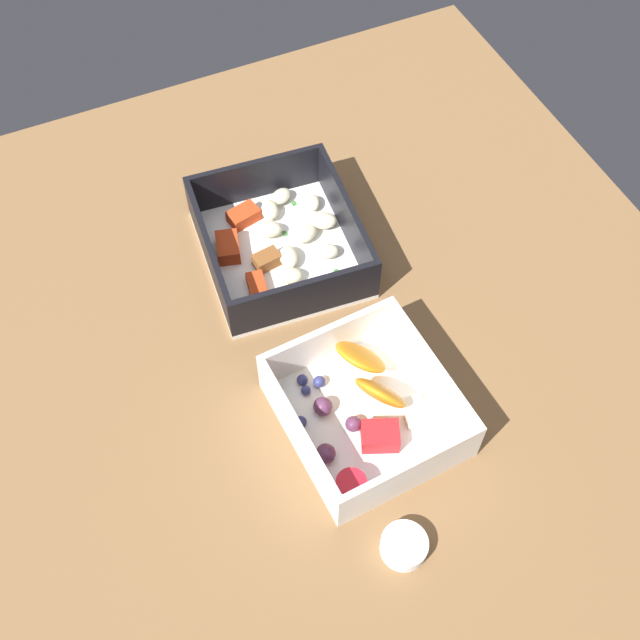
{
  "coord_description": "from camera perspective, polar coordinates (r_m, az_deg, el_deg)",
  "views": [
    {
      "loc": [
        -38.57,
        15.58,
        66.9
      ],
      "look_at": [
        -0.45,
        -1.72,
        4.0
      ],
      "focal_mm": 44.14,
      "sensor_mm": 36.0,
      "label": 1
    }
  ],
  "objects": [
    {
      "name": "table_surface",
      "position": [
        0.78,
        -1.29,
        -1.4
      ],
      "size": [
        80.0,
        80.0,
        2.0
      ],
      "primitive_type": "cube",
      "color": "brown",
      "rests_on": "ground"
    },
    {
      "name": "pasta_container",
      "position": [
        0.82,
        -2.94,
        5.59
      ],
      "size": [
        18.52,
        16.79,
        5.71
      ],
      "rotation": [
        0.0,
        0.0,
        -0.09
      ],
      "color": "white",
      "rests_on": "table_surface"
    },
    {
      "name": "fruit_bowl",
      "position": [
        0.71,
        3.34,
        -6.41
      ],
      "size": [
        16.19,
        14.97,
        5.79
      ],
      "rotation": [
        0.0,
        0.0,
        0.06
      ],
      "color": "white",
      "rests_on": "table_surface"
    },
    {
      "name": "paper_cup_liner",
      "position": [
        0.68,
        6.11,
        -15.97
      ],
      "size": [
        3.96,
        3.96,
        1.57
      ],
      "primitive_type": "cylinder",
      "color": "white",
      "rests_on": "table_surface"
    }
  ]
}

